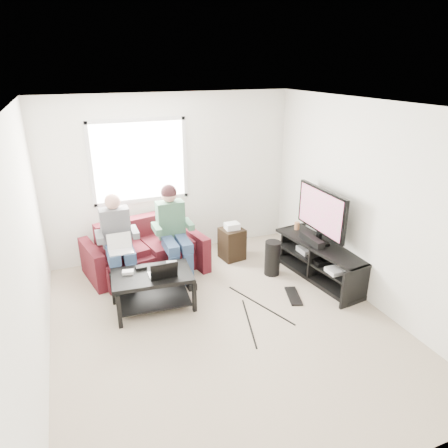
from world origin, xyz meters
The scene contains 26 objects.
floor centered at (0.00, 0.00, 0.00)m, with size 4.50×4.50×0.00m, color tan.
ceiling centered at (0.00, 0.00, 2.60)m, with size 4.50×4.50×0.00m, color white.
wall_back centered at (0.00, 2.25, 1.30)m, with size 4.50×4.50×0.00m, color white.
wall_front centered at (0.00, -2.25, 1.30)m, with size 4.50×4.50×0.00m, color white.
wall_left centered at (-2.00, 0.00, 1.30)m, with size 4.50×4.50×0.00m, color white.
wall_right centered at (2.00, 0.00, 1.30)m, with size 4.50×4.50×0.00m, color white.
window centered at (-0.50, 2.23, 1.60)m, with size 1.48×0.04×1.28m.
sofa centered at (-0.62, 1.72, 0.30)m, with size 1.86×1.07×0.80m.
person_left centered at (-1.02, 1.44, 0.72)m, with size 0.40×0.70×1.32m.
person_right centered at (-0.22, 1.46, 0.78)m, with size 0.40×0.71×1.37m.
laptop_silver centered at (-1.02, 1.19, 0.69)m, with size 0.32×0.22×0.24m, color silver, non-canonical shape.
coffee_table centered at (-0.72, 0.67, 0.37)m, with size 1.05×0.70×0.50m.
laptop_black centered at (-0.60, 0.59, 0.62)m, with size 0.34×0.24×0.24m, color black, non-canonical shape.
controller_a centered at (-1.00, 0.79, 0.52)m, with size 0.14×0.09×0.04m, color silver.
controller_b centered at (-0.82, 0.85, 0.52)m, with size 0.14×0.09×0.04m, color black.
controller_c centered at (-0.42, 0.82, 0.52)m, with size 0.14×0.09×0.04m, color gray.
tv_stand centered at (1.77, 0.55, 0.24)m, with size 0.71×1.69×0.54m.
tv centered at (1.77, 0.65, 1.00)m, with size 0.12×1.10×0.81m.
soundbar centered at (1.65, 0.65, 0.59)m, with size 0.12×0.50×0.10m, color black.
drink_cup centered at (1.72, 1.18, 0.60)m, with size 0.08×0.08×0.12m, color #AD724A.
console_white centered at (1.77, 0.15, 0.32)m, with size 0.30×0.22×0.06m, color silver.
console_grey centered at (1.77, 0.85, 0.33)m, with size 0.34×0.26×0.08m, color gray.
console_black centered at (1.77, 0.50, 0.32)m, with size 0.38×0.30×0.07m, color black.
subwoofer centered at (1.15, 0.90, 0.27)m, with size 0.23×0.23×0.53m, color black.
keyboard_floor centered at (1.12, 0.21, 0.01)m, with size 0.15×0.46×0.03m, color black.
end_table centered at (0.79, 1.62, 0.28)m, with size 0.35×0.35×0.62m.
Camera 1 is at (-1.52, -3.83, 2.99)m, focal length 32.00 mm.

